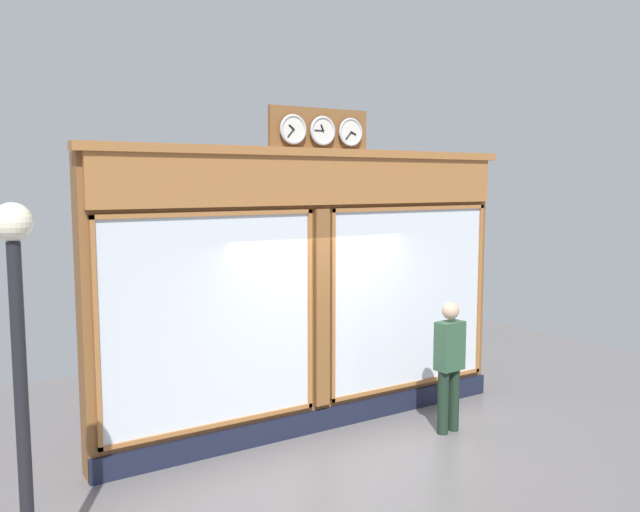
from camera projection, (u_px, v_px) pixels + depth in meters
shop_facade at (315, 290)px, 8.46m from camera, size 5.92×0.42×4.09m
pedestrian at (449, 361)px, 8.39m from camera, size 0.38×0.25×1.69m
street_lamp at (18, 340)px, 4.76m from camera, size 0.28×0.28×3.05m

